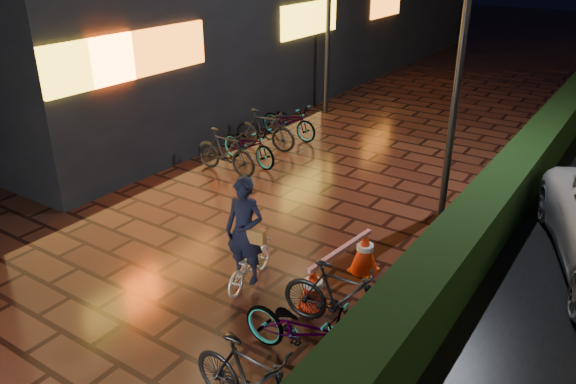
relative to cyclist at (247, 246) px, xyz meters
The scene contains 9 objects.
ground 1.16m from the cyclist, 144.25° to the right, with size 80.00×80.00×0.00m, color #381911.
hedge 7.85m from the cyclist, 71.32° to the left, with size 0.70×20.00×1.00m, color black.
lamp_post_hedge 4.58m from the cyclist, 67.93° to the left, with size 0.44×0.20×4.69m.
lamp_post_sf 9.38m from the cyclist, 113.32° to the left, with size 0.45×0.19×4.74m.
cyclist is the anchor object (origin of this frame).
traffic_barrier 1.39m from the cyclist, 29.18° to the left, with size 0.58×1.70×0.69m.
cart_assembly 4.05m from the cyclist, 51.94° to the left, with size 0.71×0.61×0.99m.
parked_bikes_storefront 5.46m from the cyclist, 124.89° to the left, with size 1.96×3.27×0.97m.
parked_bikes_hedge 1.91m from the cyclist, 32.80° to the right, with size 1.75×2.38×0.97m.
Camera 1 is at (5.21, -4.92, 4.70)m, focal length 35.00 mm.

